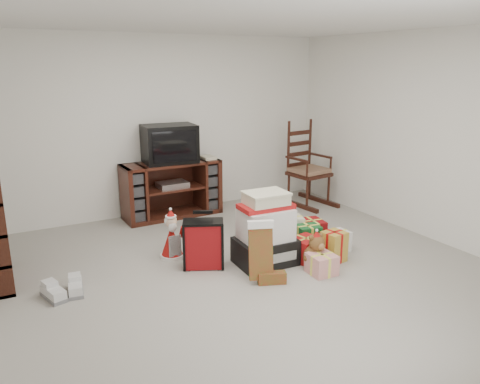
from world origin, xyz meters
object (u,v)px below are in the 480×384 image
Objects in this scene: red_suitcase at (203,244)px; mrs_claus_figurine at (172,239)px; sneaker_pair at (65,290)px; gift_cluster at (315,242)px; tv_stand at (172,189)px; gift_pile at (265,233)px; crt_television at (170,144)px; teddy_bear at (315,253)px; rocking_chair at (306,175)px; santa_figurine at (247,219)px.

mrs_claus_figurine is at bearing 140.66° from red_suitcase.
gift_cluster reaches higher than sneaker_pair.
tv_stand is at bearing 114.55° from gift_cluster.
gift_pile reaches higher than tv_stand.
mrs_claus_figurine is at bearing 10.53° from sneaker_pair.
tv_stand is 1.86× the size of crt_television.
teddy_bear is at bearing -38.40° from gift_pile.
gift_pile is at bearing -77.26° from crt_television.
mrs_claus_figurine is (-2.57, -1.01, -0.24)m from rocking_chair.
gift_pile is at bearing 139.48° from teddy_bear.
santa_figurine is 0.79× the size of crt_television.
tv_stand is 2.30m from gift_cluster.
red_suitcase is at bearing -146.02° from santa_figurine.
red_suitcase reaches higher than teddy_bear.
gift_pile is (-1.74, -1.65, -0.11)m from rocking_chair.
sneaker_pair is 0.54× the size of crt_television.
gift_pile is 0.56m from teddy_bear.
rocking_chair is 3.32× the size of sneaker_pair.
crt_television is at bearing 161.61° from rocking_chair.
crt_television reaches higher than tv_stand.
gift_cluster is at bearing -67.08° from tv_stand.
santa_figurine is 1.47× the size of sneaker_pair.
teddy_bear is 2.52m from sneaker_pair.
teddy_bear is 1.16m from santa_figurine.
crt_television reaches higher than mrs_claus_figurine.
rocking_chair is at bearing -12.67° from tv_stand.
teddy_bear is (0.70, -2.39, -0.23)m from tv_stand.
gift_pile is 0.84m from santa_figurine.
rocking_chair is at bearing 55.72° from red_suitcase.
gift_pile is 0.69m from gift_cluster.
red_suitcase is at bearing -8.37° from sneaker_pair.
santa_figurine is at bearing -158.42° from rocking_chair.
santa_figurine is 1.57m from crt_television.
gift_pile is at bearing -14.25° from sneaker_pair.
sneaker_pair is at bearing -135.92° from tv_stand.
santa_figurine is at bearing 58.76° from red_suitcase.
gift_pile is at bearing -37.74° from mrs_claus_figurine.
rocking_chair reaches higher than teddy_bear.
gift_pile is (0.30, -2.05, -0.05)m from tv_stand.
santa_figurine is 2.33m from sneaker_pair.
mrs_claus_figurine is at bearing 144.38° from gift_pile.
tv_stand is 2.08m from rocking_chair.
teddy_bear is at bearing -81.30° from santa_figurine.
rocking_chair is 2.42m from teddy_bear.
sneaker_pair is at bearing -162.59° from mrs_claus_figurine.
tv_stand reaches higher than teddy_bear.
gift_cluster is at bearing -13.08° from sneaker_pair.
crt_television reaches higher than sneaker_pair.
teddy_bear is 0.94× the size of sneaker_pair.
gift_pile reaches higher than red_suitcase.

